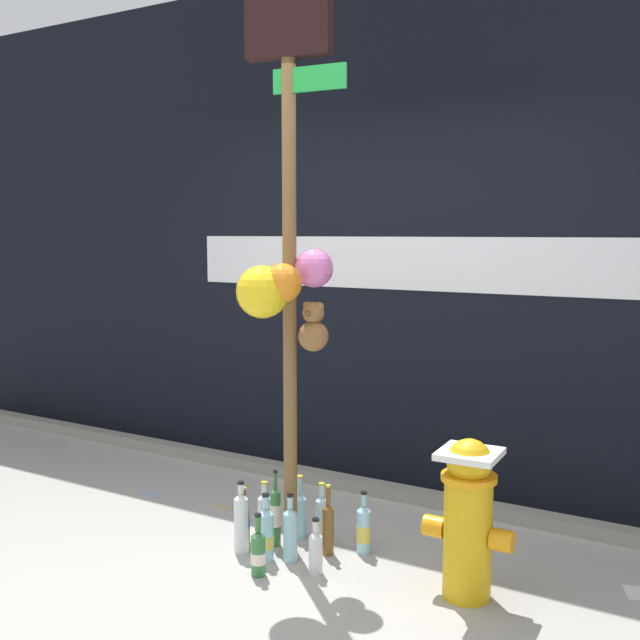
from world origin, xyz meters
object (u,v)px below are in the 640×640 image
(fire_hydrant, at_px, (468,515))
(bottle_10, at_px, (300,513))
(bottle_3, at_px, (275,515))
(bottle_4, at_px, (241,522))
(bottle_0, at_px, (290,533))
(bottle_2, at_px, (244,522))
(bottle_11, at_px, (328,527))
(bottle_6, at_px, (266,534))
(bottle_5, at_px, (364,529))
(bottle_8, at_px, (265,511))
(bottle_9, at_px, (316,551))
(bottle_1, at_px, (322,520))
(bottle_7, at_px, (258,552))
(memorial_post, at_px, (287,236))

(fire_hydrant, xyz_separation_m, bottle_10, (-1.02, 0.18, -0.25))
(bottle_3, height_order, bottle_4, bottle_3)
(bottle_0, relative_size, bottle_3, 0.85)
(bottle_2, relative_size, bottle_11, 0.83)
(fire_hydrant, relative_size, bottle_6, 2.12)
(fire_hydrant, height_order, bottle_5, fire_hydrant)
(bottle_3, distance_m, bottle_10, 0.16)
(bottle_2, xyz_separation_m, bottle_8, (0.01, 0.18, 0.01))
(fire_hydrant, height_order, bottle_9, fire_hydrant)
(bottle_1, distance_m, bottle_10, 0.15)
(bottle_5, bearing_deg, bottle_9, -105.86)
(bottle_9, distance_m, bottle_11, 0.23)
(bottle_0, xyz_separation_m, bottle_11, (0.13, 0.16, -0.00))
(bottle_7, bearing_deg, bottle_10, 97.35)
(bottle_0, relative_size, bottle_10, 0.99)
(bottle_3, xyz_separation_m, bottle_5, (0.45, 0.16, -0.04))
(bottle_5, relative_size, bottle_8, 1.13)
(bottle_1, xyz_separation_m, bottle_3, (-0.21, -0.14, 0.03))
(bottle_3, distance_m, bottle_5, 0.48)
(bottle_6, distance_m, bottle_11, 0.33)
(bottle_0, distance_m, bottle_6, 0.13)
(bottle_1, bearing_deg, bottle_7, -100.37)
(bottle_1, bearing_deg, bottle_4, -136.85)
(bottle_3, xyz_separation_m, bottle_7, (0.12, -0.34, -0.05))
(fire_hydrant, bearing_deg, bottle_7, -162.04)
(bottle_3, bearing_deg, bottle_4, -123.71)
(bottle_6, relative_size, bottle_9, 1.25)
(bottle_3, relative_size, bottle_10, 1.17)
(bottle_11, bearing_deg, bottle_0, -128.85)
(bottle_1, xyz_separation_m, bottle_8, (-0.36, -0.01, -0.01))
(bottle_8, distance_m, bottle_9, 0.59)
(memorial_post, xyz_separation_m, bottle_7, (-0.02, -0.23, -1.55))
(bottle_1, xyz_separation_m, bottle_2, (-0.38, -0.19, -0.02))
(bottle_3, bearing_deg, bottle_1, 32.89)
(fire_hydrant, distance_m, bottle_1, 0.92)
(bottle_6, bearing_deg, bottle_3, 108.33)
(bottle_9, bearing_deg, bottle_7, -145.53)
(bottle_0, bearing_deg, bottle_8, 143.70)
(fire_hydrant, bearing_deg, bottle_5, 163.60)
(bottle_4, relative_size, bottle_7, 1.22)
(bottle_2, bearing_deg, bottle_1, 27.00)
(memorial_post, relative_size, bottle_9, 10.21)
(bottle_2, xyz_separation_m, bottle_7, (0.29, -0.28, 0.00))
(bottle_2, relative_size, bottle_6, 0.88)
(memorial_post, xyz_separation_m, bottle_10, (-0.09, 0.25, -1.53))
(bottle_0, distance_m, bottle_5, 0.40)
(bottle_3, distance_m, bottle_11, 0.30)
(bottle_1, xyz_separation_m, bottle_4, (-0.32, -0.30, 0.03))
(bottle_9, bearing_deg, bottle_1, 115.28)
(bottle_6, bearing_deg, bottle_11, 42.51)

